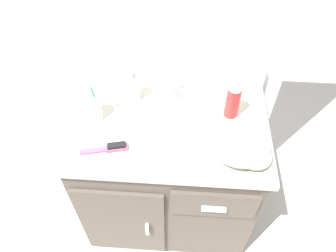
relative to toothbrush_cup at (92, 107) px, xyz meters
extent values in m
plane|color=beige|center=(0.32, -0.02, -0.81)|extent=(6.00, 6.00, 0.00)
cube|color=silver|center=(0.32, 0.30, 0.29)|extent=(1.02, 0.08, 2.20)
cube|color=brown|center=(0.32, -0.02, -0.45)|extent=(0.81, 0.51, 0.72)
cube|color=brown|center=(0.12, -0.28, -0.48)|extent=(0.39, 0.02, 0.58)
cube|color=brown|center=(0.52, -0.28, -0.24)|extent=(0.36, 0.02, 0.17)
cube|color=silver|center=(0.24, -0.30, -0.48)|extent=(0.02, 0.02, 0.09)
cube|color=silver|center=(0.52, -0.30, -0.24)|extent=(0.10, 0.02, 0.01)
cube|color=beige|center=(0.32, -0.02, -0.07)|extent=(0.84, 0.55, 0.03)
ellipsoid|color=#B6B2A4|center=(0.32, -0.02, -0.15)|extent=(0.34, 0.29, 0.20)
cylinder|color=silver|center=(0.32, -0.02, -0.25)|extent=(0.03, 0.03, 0.01)
cube|color=beige|center=(0.32, 0.24, 0.00)|extent=(0.84, 0.02, 0.11)
cube|color=silver|center=(0.32, 0.16, -0.05)|extent=(0.09, 0.06, 0.02)
cylinder|color=silver|center=(0.32, 0.16, 0.01)|extent=(0.02, 0.02, 0.08)
cylinder|color=silver|center=(0.32, 0.13, 0.05)|extent=(0.02, 0.06, 0.02)
sphere|color=silver|center=(0.32, 0.17, 0.07)|extent=(0.03, 0.03, 0.03)
cylinder|color=white|center=(0.00, 0.00, 0.00)|extent=(0.08, 0.08, 0.11)
cylinder|color=green|center=(0.02, 0.01, 0.03)|extent=(0.02, 0.01, 0.16)
cube|color=white|center=(0.02, 0.01, 0.11)|extent=(0.01, 0.02, 0.03)
cylinder|color=silver|center=(0.16, 0.13, 0.01)|extent=(0.06, 0.06, 0.13)
cylinder|color=silver|center=(0.16, 0.13, 0.09)|extent=(0.03, 0.03, 0.03)
cylinder|color=silver|center=(0.16, 0.11, 0.10)|extent=(0.01, 0.03, 0.01)
cylinder|color=red|center=(0.58, 0.05, 0.02)|extent=(0.06, 0.06, 0.15)
cylinder|color=white|center=(0.58, 0.05, 0.10)|extent=(0.06, 0.06, 0.02)
cube|color=#C1517F|center=(0.03, -0.19, -0.05)|extent=(0.10, 0.04, 0.01)
cube|color=#C1517F|center=(0.13, -0.16, -0.05)|extent=(0.09, 0.05, 0.02)
cube|color=black|center=(0.13, -0.16, -0.03)|extent=(0.07, 0.04, 0.01)
ellipsoid|color=#A8BCA3|center=(0.60, -0.16, -0.01)|extent=(0.22, 0.19, 0.09)
ellipsoid|color=#B0C6AB|center=(0.65, -0.18, -0.02)|extent=(0.13, 0.13, 0.07)
camera|label=1|loc=(0.38, -0.93, 0.97)|focal=35.00mm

